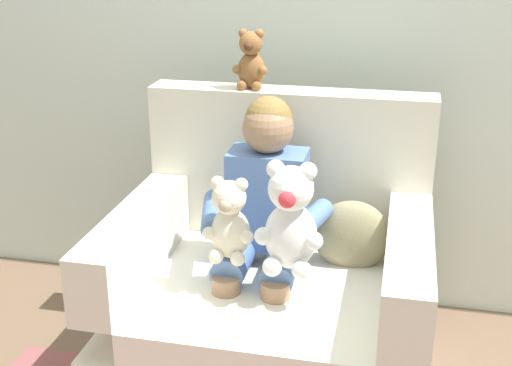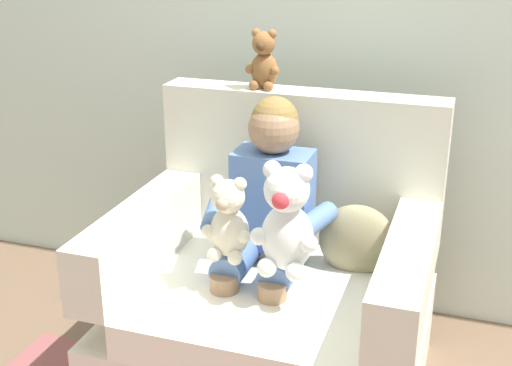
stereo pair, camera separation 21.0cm
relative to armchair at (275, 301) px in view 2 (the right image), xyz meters
name	(u,v)px [view 2 (the right image)]	position (x,y,z in m)	size (l,w,h in m)	color
armchair	(275,301)	(0.00, 0.00, 0.00)	(1.03, 0.87, 0.98)	silver
seated_child	(267,210)	(-0.04, 0.02, 0.33)	(0.45, 0.39, 0.82)	#597AB7
plush_cream	(229,220)	(-0.11, -0.15, 0.35)	(0.16, 0.13, 0.27)	silver
plush_white	(287,222)	(0.09, -0.18, 0.39)	(0.21, 0.17, 0.35)	white
plush_brown_on_backrest	(264,61)	(-0.14, 0.31, 0.76)	(0.13, 0.10, 0.21)	brown
throw_pillow	(357,241)	(0.25, 0.12, 0.22)	(0.26, 0.12, 0.26)	#998C66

